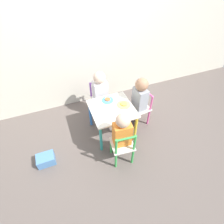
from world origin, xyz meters
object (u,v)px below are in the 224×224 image
Objects in this scene: chair_green at (123,147)px; plate_right at (124,105)px; child_front at (122,133)px; plate_back at (108,100)px; kids_table at (112,112)px; chair_pink at (141,108)px; storage_bin at (46,159)px; child_right at (139,98)px; chair_purple at (100,99)px; child_back at (101,91)px.

plate_right is at bearing -108.69° from chair_green.
plate_back is (0.04, 0.57, 0.02)m from child_front.
chair_green is at bearing -95.78° from kids_table.
chair_green is 0.71× the size of child_front.
chair_pink is at bearing 5.86° from kids_table.
kids_table is at bearing 180.00° from plate_right.
plate_back is (0.00, 0.17, 0.08)m from kids_table.
plate_right is at bearing -86.83° from chair_pink.
child_front reaches higher than chair_pink.
chair_green is 0.97m from storage_bin.
chair_pink is 0.53m from plate_back.
child_right reaches higher than child_front.
chair_purple is 0.71× the size of child_back.
chair_green is at bearing -94.28° from plate_back.
child_front is at bearing -116.93° from plate_right.
plate_back is 1.09m from storage_bin.
kids_table is 0.42m from child_right.
chair_green is at bearing -94.13° from chair_purple.
kids_table is at bearing -90.00° from chair_green.
plate_right is (0.19, -0.47, 0.21)m from chair_purple.
chair_green is 0.20m from child_front.
child_right reaches higher than chair_purple.
child_back is at bearing -132.54° from chair_pink.
storage_bin is at bearing -171.18° from plate_right.
child_front is at bearing -95.78° from kids_table.
kids_table is at bearing -90.00° from child_back.
plate_right reaches higher than storage_bin.
chair_pink is at bearing -132.42° from child_front.
child_front is at bearing -50.91° from child_right.
plate_right is at bearing 0.00° from kids_table.
plate_back is (0.02, -0.24, 0.01)m from child_back.
kids_table is 3.17× the size of plate_right.
plate_right is 1.20m from storage_bin.
plate_right is 0.81× the size of storage_bin.
child_back is at bearing -86.16° from chair_green.
child_right is (0.46, 0.51, 0.21)m from chair_green.
chair_green is 0.72m from child_right.
kids_table is at bearing -90.00° from plate_back.
child_front is (-0.51, -0.46, 0.19)m from chair_pink.
plate_back is at bearing -88.33° from child_back.
chair_pink is 0.68× the size of child_right.
plate_back is 0.74× the size of storage_bin.
chair_pink is at bearing -43.31° from chair_purple.
chair_green reaches higher than plate_right.
kids_table is 0.42m from child_back.
child_front reaches higher than chair_green.
plate_right is (-0.24, -0.04, -0.00)m from child_right.
child_right is 0.64m from child_front.
chair_purple is at bearing 92.48° from kids_table.
kids_table is 0.73× the size of child_front.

